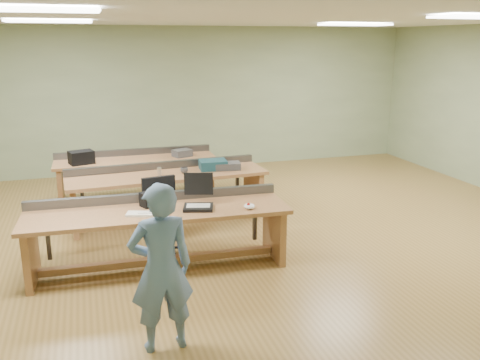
% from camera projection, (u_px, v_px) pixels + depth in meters
% --- Properties ---
extents(floor, '(10.00, 10.00, 0.00)m').
position_uv_depth(floor, '(244.00, 230.00, 7.49)').
color(floor, olive).
rests_on(floor, ground).
extents(ceiling, '(10.00, 10.00, 0.00)m').
position_uv_depth(ceiling, '(244.00, 17.00, 6.69)').
color(ceiling, silver).
rests_on(ceiling, wall_back).
extents(wall_back, '(10.00, 0.04, 3.00)m').
position_uv_depth(wall_back, '(187.00, 99.00, 10.78)').
color(wall_back, '#90A17A').
rests_on(wall_back, floor).
extents(wall_front, '(10.00, 0.04, 3.00)m').
position_uv_depth(wall_front, '(423.00, 225.00, 3.40)').
color(wall_front, '#90A17A').
rests_on(wall_front, floor).
extents(fluor_panels, '(6.20, 3.50, 0.03)m').
position_uv_depth(fluor_panels, '(244.00, 19.00, 6.70)').
color(fluor_panels, white).
rests_on(fluor_panels, ceiling).
extents(workbench_front, '(3.15, 0.98, 0.86)m').
position_uv_depth(workbench_front, '(158.00, 224.00, 6.12)').
color(workbench_front, '#B47C4B').
rests_on(workbench_front, floor).
extents(workbench_mid, '(3.04, 0.96, 0.86)m').
position_uv_depth(workbench_mid, '(168.00, 185.00, 7.77)').
color(workbench_mid, '#B47C4B').
rests_on(workbench_mid, floor).
extents(workbench_back, '(2.71, 0.75, 0.86)m').
position_uv_depth(workbench_back, '(137.00, 169.00, 8.75)').
color(workbench_back, '#B47C4B').
rests_on(workbench_back, floor).
extents(person, '(0.59, 0.41, 1.56)m').
position_uv_depth(person, '(161.00, 268.00, 4.43)').
color(person, slate).
rests_on(person, floor).
extents(laptop_base, '(0.41, 0.37, 0.04)m').
position_uv_depth(laptop_base, '(198.00, 207.00, 6.07)').
color(laptop_base, black).
rests_on(laptop_base, workbench_front).
extents(laptop_screen, '(0.34, 0.11, 0.28)m').
position_uv_depth(laptop_screen, '(199.00, 184.00, 6.14)').
color(laptop_screen, black).
rests_on(laptop_screen, laptop_base).
extents(keyboard, '(0.51, 0.31, 0.03)m').
position_uv_depth(keyboard, '(148.00, 214.00, 5.86)').
color(keyboard, silver).
rests_on(keyboard, workbench_front).
extents(trackball_mouse, '(0.15, 0.17, 0.06)m').
position_uv_depth(trackball_mouse, '(249.00, 206.00, 6.08)').
color(trackball_mouse, white).
rests_on(trackball_mouse, workbench_front).
extents(camera_bag, '(0.30, 0.25, 0.17)m').
position_uv_depth(camera_bag, '(151.00, 199.00, 6.18)').
color(camera_bag, black).
rests_on(camera_bag, workbench_front).
extents(task_chair, '(0.60, 0.60, 0.98)m').
position_uv_depth(task_chair, '(164.00, 226.00, 6.64)').
color(task_chair, black).
rests_on(task_chair, floor).
extents(parts_bin_teal, '(0.44, 0.34, 0.15)m').
position_uv_depth(parts_bin_teal, '(213.00, 165.00, 7.94)').
color(parts_bin_teal, '#163C48').
rests_on(parts_bin_teal, workbench_mid).
extents(parts_bin_grey, '(0.43, 0.31, 0.11)m').
position_uv_depth(parts_bin_grey, '(227.00, 166.00, 7.95)').
color(parts_bin_grey, '#3B3B3E').
rests_on(parts_bin_grey, workbench_mid).
extents(mug, '(0.15, 0.15, 0.09)m').
position_uv_depth(mug, '(184.00, 170.00, 7.71)').
color(mug, '#3B3B3E').
rests_on(mug, workbench_mid).
extents(drinks_can, '(0.08, 0.08, 0.12)m').
position_uv_depth(drinks_can, '(159.00, 172.00, 7.58)').
color(drinks_can, silver).
rests_on(drinks_can, workbench_mid).
extents(storage_box_back, '(0.43, 0.36, 0.21)m').
position_uv_depth(storage_box_back, '(81.00, 157.00, 8.29)').
color(storage_box_back, black).
rests_on(storage_box_back, workbench_back).
extents(tray_back, '(0.36, 0.31, 0.12)m').
position_uv_depth(tray_back, '(182.00, 153.00, 8.83)').
color(tray_back, '#3B3B3E').
rests_on(tray_back, workbench_back).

